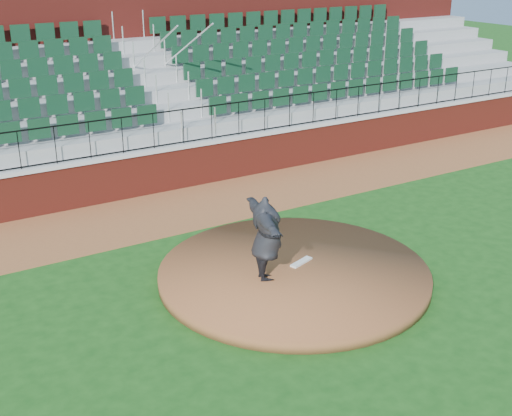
{
  "coord_description": "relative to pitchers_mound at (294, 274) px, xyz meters",
  "views": [
    {
      "loc": [
        -7.19,
        -10.22,
        6.64
      ],
      "look_at": [
        0.0,
        1.5,
        1.3
      ],
      "focal_mm": 47.41,
      "sensor_mm": 36.0,
      "label": 1
    }
  ],
  "objects": [
    {
      "name": "pitching_rubber",
      "position": [
        0.29,
        0.14,
        0.15
      ],
      "size": [
        0.63,
        0.35,
        0.04
      ],
      "primitive_type": "cube",
      "rotation": [
        0.0,
        0.0,
        0.33
      ],
      "color": "silver",
      "rests_on": "pitchers_mound"
    },
    {
      "name": "field_wall",
      "position": [
        -0.25,
        6.64,
        0.47
      ],
      "size": [
        34.0,
        0.35,
        1.2
      ],
      "primitive_type": "cube",
      "color": "maroon",
      "rests_on": "ground"
    },
    {
      "name": "wall_railing",
      "position": [
        -0.25,
        6.64,
        1.67
      ],
      "size": [
        34.0,
        0.05,
        1.0
      ],
      "primitive_type": null,
      "color": "black",
      "rests_on": "wall_cap"
    },
    {
      "name": "wall_cap",
      "position": [
        -0.25,
        6.64,
        1.12
      ],
      "size": [
        34.0,
        0.45,
        0.1
      ],
      "primitive_type": "cube",
      "color": "#B7B7B7",
      "rests_on": "field_wall"
    },
    {
      "name": "ground",
      "position": [
        -0.25,
        -0.36,
        -0.12
      ],
      "size": [
        90.0,
        90.0,
        0.0
      ],
      "primitive_type": "plane",
      "color": "#154513",
      "rests_on": "ground"
    },
    {
      "name": "warning_track",
      "position": [
        -0.25,
        5.04,
        -0.12
      ],
      "size": [
        34.0,
        3.2,
        0.01
      ],
      "primitive_type": "cube",
      "color": "brown",
      "rests_on": "ground"
    },
    {
      "name": "pitchers_mound",
      "position": [
        0.0,
        0.0,
        0.0
      ],
      "size": [
        5.75,
        5.75,
        0.25
      ],
      "primitive_type": "cylinder",
      "color": "brown",
      "rests_on": "ground"
    },
    {
      "name": "pitcher",
      "position": [
        -0.75,
        -0.09,
        1.03
      ],
      "size": [
        1.24,
        2.3,
        1.81
      ],
      "primitive_type": "imported",
      "rotation": [
        0.0,
        0.0,
        1.27
      ],
      "color": "black",
      "rests_on": "pitchers_mound"
    },
    {
      "name": "concourse_wall",
      "position": [
        -0.25,
        12.17,
        2.62
      ],
      "size": [
        34.0,
        0.5,
        5.5
      ],
      "primitive_type": "cube",
      "color": "maroon",
      "rests_on": "ground"
    },
    {
      "name": "seating_stands",
      "position": [
        -0.25,
        9.37,
        2.18
      ],
      "size": [
        34.0,
        5.1,
        4.6
      ],
      "primitive_type": null,
      "color": "gray",
      "rests_on": "ground"
    }
  ]
}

